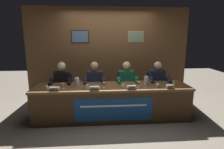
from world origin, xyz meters
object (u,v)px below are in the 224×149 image
object	(u,v)px
chair_center_left	(95,92)
nameplate_far_right	(170,86)
nameplate_far_left	(54,89)
panelist_center_left	(95,83)
chair_far_right	(155,90)
document_stack_center_left	(95,87)
juice_glass_center_left	(104,84)
juice_glass_far_left	(63,85)
water_cup_far_left	(47,88)
panelist_far_left	(62,84)
water_cup_center_left	(87,87)
nameplate_center_left	(94,88)
chair_center_right	(125,91)
water_pitcher_right_side	(146,81)
water_cup_far_right	(158,86)
nameplate_center_right	(132,87)
chair_far_left	(64,92)
water_pitcher_left_side	(77,82)
water_cup_center_right	(123,86)
conference_table	(112,97)
panelist_center_right	(127,82)
juice_glass_far_right	(174,82)
juice_glass_center_right	(138,83)
panelist_far_right	(158,82)

from	to	relation	value
chair_center_left	nameplate_far_right	distance (m)	1.85
nameplate_far_left	chair_center_left	world-z (taller)	chair_center_left
nameplate_far_left	panelist_center_left	xyz separation A→B (m)	(0.79, 0.69, -0.07)
chair_far_right	document_stack_center_left	xyz separation A→B (m)	(-1.54, -0.73, 0.32)
juice_glass_center_left	juice_glass_far_left	bearing A→B (deg)	-179.93
water_cup_far_left	nameplate_far_left	bearing A→B (deg)	-27.30
panelist_far_left	document_stack_center_left	distance (m)	0.94
chair_center_left	water_cup_center_left	bearing A→B (deg)	-100.45
nameplate_center_left	chair_center_right	distance (m)	1.23
panelist_center_left	water_cup_center_left	xyz separation A→B (m)	(-0.15, -0.59, 0.07)
water_cup_center_left	water_pitcher_right_side	world-z (taller)	water_pitcher_right_side
panelist_center_left	water_cup_far_right	bearing A→B (deg)	-24.10
panelist_center_left	nameplate_center_right	size ratio (longest dim) A/B	6.52
water_cup_far_right	panelist_far_left	bearing A→B (deg)	164.14
water_pitcher_right_side	panelist_center_left	bearing A→B (deg)	161.64
water_cup_far_right	chair_far_left	bearing A→B (deg)	159.30
chair_center_right	water_pitcher_left_side	distance (m)	1.35
nameplate_far_right	document_stack_center_left	xyz separation A→B (m)	(-1.57, 0.18, -0.03)
nameplate_center_right	water_cup_center_right	xyz separation A→B (m)	(-0.16, 0.11, -0.00)
nameplate_far_right	water_cup_center_right	bearing A→B (deg)	173.04
panelist_center_left	water_pitcher_right_side	distance (m)	1.22
chair_far_left	juice_glass_center_left	xyz separation A→B (m)	(0.98, -0.77, 0.40)
juice_glass_far_left	panelist_center_left	distance (m)	0.87
conference_table	panelist_center_right	distance (m)	0.67
chair_center_left	nameplate_far_left	bearing A→B (deg)	-131.78
water_cup_center_right	juice_glass_far_right	xyz separation A→B (m)	(1.10, 0.03, 0.05)
panelist_center_right	panelist_center_left	bearing A→B (deg)	180.00
nameplate_far_left	document_stack_center_left	xyz separation A→B (m)	(0.80, 0.16, -0.03)
water_cup_center_left	water_pitcher_left_side	world-z (taller)	water_pitcher_left_side
panelist_center_right	water_pitcher_right_side	world-z (taller)	panelist_center_right
nameplate_center_right	juice_glass_center_right	xyz separation A→B (m)	(0.17, 0.14, 0.05)
juice_glass_center_left	water_cup_center_right	size ratio (longest dim) A/B	1.46
nameplate_far_left	water_cup_far_left	xyz separation A→B (m)	(-0.17, 0.09, -0.00)
document_stack_center_left	nameplate_center_right	bearing A→B (deg)	-12.45
juice_glass_far_left	panelist_center_right	distance (m)	1.53
water_pitcher_left_side	water_cup_far_left	bearing A→B (deg)	-159.07
panelist_center_left	nameplate_center_right	world-z (taller)	panelist_center_left
chair_center_left	nameplate_far_right	xyz separation A→B (m)	(1.58, -0.90, 0.35)
juice_glass_center_left	panelist_far_right	distance (m)	1.46
nameplate_far_right	juice_glass_far_right	world-z (taller)	juice_glass_far_right
chair_far_left	juice_glass_center_right	xyz separation A→B (m)	(1.71, -0.76, 0.40)
nameplate_center_left	document_stack_center_left	distance (m)	0.18
panelist_far_right	nameplate_far_right	size ratio (longest dim) A/B	7.88
chair_far_left	juice_glass_far_left	size ratio (longest dim) A/B	7.18
nameplate_center_left	nameplate_center_right	bearing A→B (deg)	0.53
juice_glass_far_left	nameplate_far_right	bearing A→B (deg)	-3.34
chair_far_left	nameplate_far_right	size ratio (longest dim) A/B	5.77
water_cup_center_left	water_cup_far_right	distance (m)	1.49
juice_glass_far_right	water_pitcher_right_side	world-z (taller)	water_pitcher_right_side
panelist_far_left	chair_far_right	xyz separation A→B (m)	(2.32, 0.20, -0.28)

